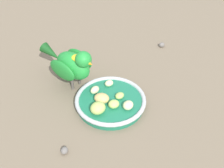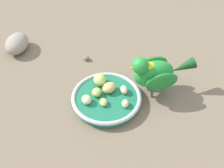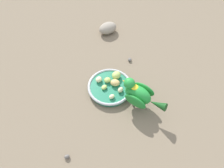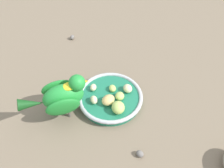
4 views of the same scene
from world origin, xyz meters
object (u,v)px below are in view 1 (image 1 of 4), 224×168
object	(u,v)px
apple_piece_6	(98,108)
parrot	(72,64)
feeding_bowl	(110,102)
apple_piece_4	(128,105)
apple_piece_2	(102,98)
apple_piece_3	(94,91)
pebble_0	(64,150)
pebble_1	(162,45)
apple_piece_5	(114,104)
apple_piece_1	(109,83)
apple_piece_0	(119,97)

from	to	relation	value
apple_piece_6	parrot	size ratio (longest dim) A/B	0.22
feeding_bowl	apple_piece_4	size ratio (longest dim) A/B	6.34
feeding_bowl	apple_piece_2	size ratio (longest dim) A/B	4.78
apple_piece_3	pebble_0	xyz separation A→B (m)	(-0.01, -0.19, -0.02)
pebble_0	pebble_1	world-z (taller)	same
apple_piece_5	pebble_1	distance (m)	0.34
feeding_bowl	apple_piece_1	xyz separation A→B (m)	(-0.02, 0.05, 0.01)
apple_piece_1	feeding_bowl	bearing A→B (deg)	-69.21
apple_piece_1	parrot	xyz separation A→B (m)	(-0.10, -0.00, 0.05)
apple_piece_0	parrot	xyz separation A→B (m)	(-0.14, 0.04, 0.05)
pebble_0	apple_piece_5	bearing A→B (deg)	65.21
apple_piece_3	apple_piece_5	xyz separation A→B (m)	(0.06, -0.03, 0.00)
apple_piece_1	apple_piece_2	size ratio (longest dim) A/B	0.62
apple_piece_0	apple_piece_6	world-z (taller)	apple_piece_6
apple_piece_1	apple_piece_6	xyz separation A→B (m)	(0.00, -0.10, 0.01)
apple_piece_2	parrot	bearing A→B (deg)	148.75
apple_piece_1	pebble_0	distance (m)	0.23
apple_piece_1	pebble_0	size ratio (longest dim) A/B	1.24
apple_piece_0	apple_piece_5	bearing A→B (deg)	-98.48
feeding_bowl	parrot	xyz separation A→B (m)	(-0.12, 0.05, 0.06)
pebble_0	pebble_1	xyz separation A→B (m)	(0.14, 0.49, 0.00)
apple_piece_3	pebble_0	distance (m)	0.19
apple_piece_2	apple_piece_6	distance (m)	0.04
apple_piece_5	apple_piece_4	bearing A→B (deg)	8.82
apple_piece_2	apple_piece_3	size ratio (longest dim) A/B	1.46
apple_piece_0	pebble_1	bearing A→B (deg)	78.51
apple_piece_1	pebble_1	size ratio (longest dim) A/B	1.31
apple_piece_2	pebble_0	size ratio (longest dim) A/B	2.00
apple_piece_6	parrot	bearing A→B (deg)	136.46
apple_piece_2	apple_piece_6	bearing A→B (deg)	-85.90
apple_piece_0	apple_piece_6	xyz separation A→B (m)	(-0.04, -0.06, 0.01)
pebble_0	apple_piece_0	bearing A→B (deg)	67.92
apple_piece_2	apple_piece_1	bearing A→B (deg)	90.77
parrot	apple_piece_1	bearing A→B (deg)	23.81
feeding_bowl	pebble_0	distance (m)	0.18
feeding_bowl	apple_piece_5	xyz separation A→B (m)	(0.02, -0.02, 0.02)
apple_piece_0	parrot	size ratio (longest dim) A/B	0.14
parrot	apple_piece_2	bearing A→B (deg)	-9.52
apple_piece_3	parrot	bearing A→B (deg)	152.79
feeding_bowl	parrot	distance (m)	0.15
parrot	pebble_0	bearing A→B (deg)	-51.71
parrot	pebble_0	size ratio (longest dim) A/B	9.42
apple_piece_3	parrot	xyz separation A→B (m)	(-0.08, 0.04, 0.05)
feeding_bowl	apple_piece_0	bearing A→B (deg)	29.20
apple_piece_4	pebble_1	size ratio (longest dim) A/B	1.59
apple_piece_3	pebble_1	world-z (taller)	apple_piece_3
parrot	pebble_1	world-z (taller)	parrot
apple_piece_1	apple_piece_2	distance (m)	0.07
apple_piece_3	apple_piece_6	xyz separation A→B (m)	(0.03, -0.06, 0.01)
apple_piece_5	pebble_0	xyz separation A→B (m)	(-0.07, -0.15, -0.02)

